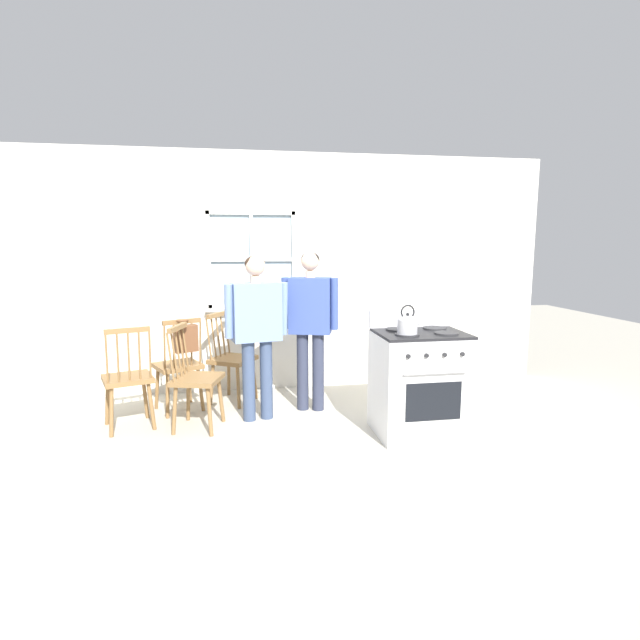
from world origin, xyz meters
name	(u,v)px	position (x,y,z in m)	size (l,w,h in m)	color
ground_plane	(293,430)	(0.00, 0.00, 0.00)	(16.00, 16.00, 0.00)	#B2AD9E
wall_back	(279,274)	(0.01, 1.40, 1.34)	(6.40, 0.16, 2.70)	silver
chair_by_window	(179,367)	(-1.07, 0.74, 0.46)	(0.55, 0.54, 0.96)	olive
chair_near_wall	(128,380)	(-1.48, 0.32, 0.46)	(0.53, 0.51, 0.96)	olive
chair_center_cluster	(195,380)	(-0.87, 0.21, 0.46)	(0.50, 0.51, 0.96)	olive
chair_near_stove	(231,360)	(-0.55, 0.95, 0.46)	(0.56, 0.57, 0.96)	olive
person_elderly_left	(256,322)	(-0.30, 0.35, 0.95)	(0.61, 0.29, 1.58)	#384766
person_teen_center	(310,317)	(0.25, 0.54, 0.96)	(0.57, 0.32, 1.61)	#2D3347
stove	(419,382)	(1.10, -0.26, 0.47)	(0.78, 0.68, 1.08)	silver
kettle	(407,324)	(0.93, -0.39, 1.02)	(0.21, 0.17, 0.25)	#B7B7BC
potted_plant	(233,302)	(-0.52, 1.31, 1.04)	(0.15, 0.15, 0.25)	#935B3D
handbag	(186,338)	(-0.97, 0.53, 0.79)	(0.24, 0.24, 0.31)	brown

